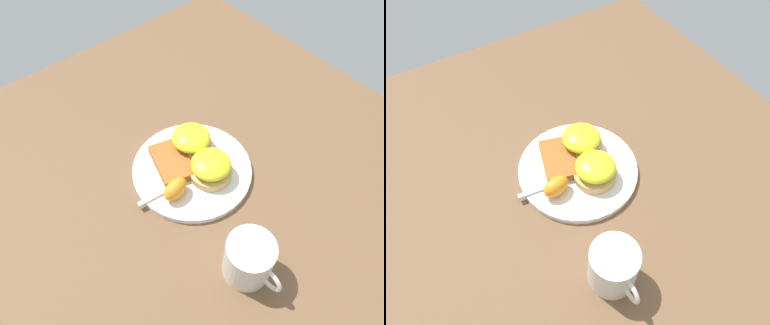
# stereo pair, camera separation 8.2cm
# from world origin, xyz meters

# --- Properties ---
(ground_plane) EXTENTS (1.10, 1.10, 0.00)m
(ground_plane) POSITION_xyz_m (0.00, 0.00, 0.00)
(ground_plane) COLOR brown
(plate) EXTENTS (0.27, 0.27, 0.01)m
(plate) POSITION_xyz_m (0.00, 0.00, 0.01)
(plate) COLOR silver
(plate) RESTS_ON ground_plane
(sandwich_benedict_left) EXTENTS (0.10, 0.10, 0.06)m
(sandwich_benedict_left) POSITION_xyz_m (0.04, 0.02, 0.04)
(sandwich_benedict_left) COLOR tan
(sandwich_benedict_left) RESTS_ON plate
(sandwich_benedict_right) EXTENTS (0.10, 0.10, 0.06)m
(sandwich_benedict_right) POSITION_xyz_m (-0.05, 0.04, 0.04)
(sandwich_benedict_right) COLOR tan
(sandwich_benedict_right) RESTS_ON plate
(hashbrown_patty) EXTENTS (0.13, 0.10, 0.02)m
(hashbrown_patty) POSITION_xyz_m (-0.04, -0.03, 0.02)
(hashbrown_patty) COLOR #9D5B25
(hashbrown_patty) RESTS_ON plate
(orange_wedge) EXTENTS (0.05, 0.07, 0.04)m
(orange_wedge) POSITION_xyz_m (0.03, -0.07, 0.04)
(orange_wedge) COLOR orange
(orange_wedge) RESTS_ON plate
(fork) EXTENTS (0.04, 0.23, 0.00)m
(fork) POSITION_xyz_m (0.02, -0.02, 0.02)
(fork) COLOR silver
(fork) RESTS_ON plate
(cup) EXTENTS (0.12, 0.09, 0.10)m
(cup) POSITION_xyz_m (0.24, -0.07, 0.05)
(cup) COLOR silver
(cup) RESTS_ON ground_plane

